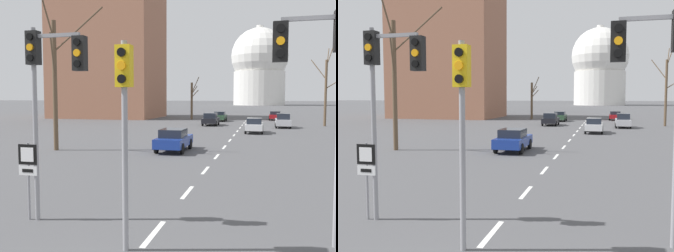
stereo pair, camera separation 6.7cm
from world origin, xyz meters
The scene contains 28 objects.
lane_stripe_0 centered at (0.00, 4.54, 0.00)m, with size 0.16×2.00×0.01m, color silver.
lane_stripe_1 centered at (0.00, 9.04, 0.00)m, with size 0.16×2.00×0.01m, color silver.
lane_stripe_2 centered at (0.00, 13.54, 0.00)m, with size 0.16×2.00×0.01m, color silver.
lane_stripe_3 centered at (0.00, 18.04, 0.00)m, with size 0.16×2.00×0.01m, color silver.
lane_stripe_4 centered at (0.00, 22.54, 0.00)m, with size 0.16×2.00×0.01m, color silver.
lane_stripe_5 centered at (0.00, 27.04, 0.00)m, with size 0.16×2.00×0.01m, color silver.
lane_stripe_6 centered at (0.00, 31.54, 0.00)m, with size 0.16×2.00×0.01m, color silver.
lane_stripe_7 centered at (0.00, 36.04, 0.00)m, with size 0.16×2.00×0.01m, color silver.
lane_stripe_8 centered at (0.00, 40.54, 0.00)m, with size 0.16×2.00×0.01m, color silver.
lane_stripe_9 centered at (0.00, 45.04, 0.00)m, with size 0.16×2.00×0.01m, color silver.
lane_stripe_10 centered at (0.00, 49.54, 0.00)m, with size 0.16×2.00×0.01m, color silver.
lane_stripe_11 centered at (0.00, 54.04, 0.00)m, with size 0.16×2.00×0.01m, color silver.
lane_stripe_12 centered at (0.00, 58.54, 0.00)m, with size 0.16×2.00×0.01m, color silver.
traffic_signal_near_left centered at (-3.19, 4.77, 4.27)m, with size 1.83×0.34×5.64m.
traffic_signal_near_right centered at (4.08, 4.78, 4.36)m, with size 1.75×0.34×5.76m.
traffic_signal_centre_tall centered at (-0.33, 3.32, 3.44)m, with size 0.36×0.34×4.93m.
route_sign_post centered at (-3.92, 4.71, 1.57)m, with size 0.60×0.08×2.31m.
sedan_near_left centered at (4.97, 42.15, 0.85)m, with size 1.80×4.31×1.72m.
sedan_near_right centered at (-3.11, 19.65, 0.80)m, with size 1.89×4.34×1.53m.
sedan_mid_centre centered at (-3.80, 52.56, 0.77)m, with size 1.84×4.25×1.51m.
sedan_far_left centered at (-3.96, 43.57, 0.83)m, with size 1.90×4.28×1.63m.
sedan_far_right centered at (1.81, 34.43, 0.80)m, with size 1.79×4.36×1.54m.
sedan_distant_centre centered at (4.43, 57.33, 0.74)m, with size 1.89×3.91×1.44m.
bare_tree_left_near centered at (-10.98, 18.00, 4.97)m, with size 3.84×2.30×11.60m.
bare_tree_right_near centered at (10.30, 46.08, 4.72)m, with size 4.88×1.84×10.41m.
bare_tree_left_far centered at (-8.87, 56.31, 3.32)m, with size 1.46×2.93×7.00m.
capitol_dome centered at (0.00, 176.82, 18.02)m, with size 26.19×26.19×36.99m.
apartment_block_left centered at (-24.78, 58.92, 12.28)m, with size 18.00×14.00×24.56m, color #9E664C.
Camera 1 is at (2.81, -4.80, 3.64)m, focal length 40.00 mm.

